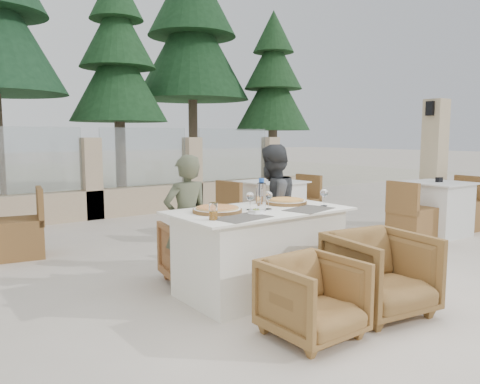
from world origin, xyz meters
TOP-DOWN VIEW (x-y plane):
  - ground at (0.00, 0.00)m, footprint 80.00×80.00m
  - perimeter_wall_far at (0.00, 4.80)m, footprint 10.00×0.34m
  - lantern_pillar at (4.20, 1.00)m, footprint 0.34×0.34m
  - pine_centre at (1.50, 7.20)m, footprint 2.20×2.20m
  - pine_mid_right at (3.80, 7.80)m, footprint 2.99×2.99m
  - pine_far_right at (5.50, 6.50)m, footprint 1.98×1.98m
  - dining_table at (-0.06, 0.09)m, footprint 1.60×0.90m
  - placemat_near_left at (-0.45, -0.16)m, footprint 0.50×0.37m
  - placemat_near_right at (0.30, -0.17)m, footprint 0.51×0.40m
  - pizza_left at (-0.46, 0.19)m, footprint 0.52×0.52m
  - pizza_right at (0.36, 0.21)m, footprint 0.44×0.44m
  - water_bottle at (-0.08, 0.05)m, footprint 0.11×0.11m
  - wine_glass_centre at (-0.15, 0.12)m, footprint 0.08×0.08m
  - wine_glass_near at (0.01, 0.06)m, footprint 0.09×0.09m
  - wine_glass_corner at (0.56, -0.10)m, footprint 0.08×0.08m
  - beer_glass_left at (-0.69, -0.10)m, footprint 0.08×0.08m
  - beer_glass_right at (0.17, 0.39)m, footprint 0.08×0.08m
  - olive_dish at (-0.23, -0.07)m, footprint 0.13×0.13m
  - armchair_far_left at (-0.36, 0.67)m, footprint 0.75×0.77m
  - armchair_far_right at (0.32, 0.71)m, footprint 0.80×0.82m
  - armchair_near_left at (-0.36, -0.89)m, footprint 0.62×0.64m
  - armchair_near_right at (0.41, -0.88)m, footprint 0.81×0.82m
  - diner_left at (-0.52, 0.62)m, footprint 0.46×0.31m
  - diner_right at (0.49, 0.58)m, footprint 0.78×0.69m
  - bg_table_b at (1.74, 2.06)m, footprint 1.71×0.97m
  - bg_table_c at (3.58, 0.53)m, footprint 1.66×0.86m

SIDE VIEW (x-z plane):
  - ground at x=0.00m, z-range 0.00..0.00m
  - armchair_near_left at x=-0.36m, z-range 0.00..0.57m
  - armchair_far_left at x=-0.36m, z-range 0.00..0.61m
  - armchair_far_right at x=0.32m, z-range 0.00..0.66m
  - armchair_near_right at x=0.41m, z-range 0.00..0.66m
  - dining_table at x=-0.06m, z-range 0.00..0.77m
  - bg_table_b at x=1.74m, z-range 0.00..0.77m
  - bg_table_c at x=3.58m, z-range 0.00..0.77m
  - diner_left at x=-0.52m, z-range 0.00..1.26m
  - diner_right at x=0.49m, z-range 0.00..1.34m
  - placemat_near_left at x=-0.45m, z-range 0.77..0.77m
  - placemat_near_right at x=0.30m, z-range 0.77..0.77m
  - olive_dish at x=-0.23m, z-range 0.77..0.81m
  - pizza_right at x=0.36m, z-range 0.77..0.82m
  - pizza_left at x=-0.46m, z-range 0.77..0.83m
  - perimeter_wall_far at x=0.00m, z-range 0.00..1.60m
  - beer_glass_left at x=-0.69m, z-range 0.77..0.91m
  - beer_glass_right at x=0.17m, z-range 0.77..0.92m
  - wine_glass_centre at x=-0.15m, z-range 0.77..0.95m
  - wine_glass_near at x=0.01m, z-range 0.77..0.95m
  - wine_glass_corner at x=0.56m, z-range 0.77..0.95m
  - water_bottle at x=-0.08m, z-range 0.77..1.06m
  - lantern_pillar at x=4.20m, z-range 0.00..2.00m
  - pine_far_right at x=5.50m, z-range 0.00..4.50m
  - pine_centre at x=1.50m, z-range 0.00..5.00m
  - pine_mid_right at x=3.80m, z-range 0.00..6.80m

